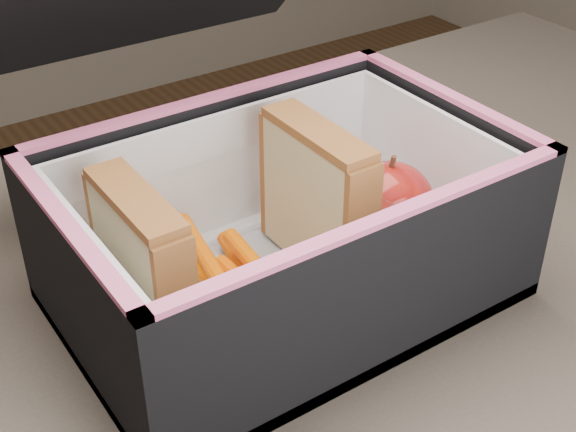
% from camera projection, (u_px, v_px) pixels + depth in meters
% --- Properties ---
extents(kitchen_table, '(1.20, 0.80, 0.75)m').
position_uv_depth(kitchen_table, '(374.00, 389.00, 0.67)').
color(kitchen_table, brown).
rests_on(kitchen_table, ground).
extents(lunch_bag, '(0.33, 0.37, 0.28)m').
position_uv_depth(lunch_bag, '(280.00, 215.00, 0.59)').
color(lunch_bag, black).
rests_on(lunch_bag, kitchen_table).
extents(plastic_tub, '(0.19, 0.14, 0.08)m').
position_uv_depth(plastic_tub, '(236.00, 252.00, 0.58)').
color(plastic_tub, white).
rests_on(plastic_tub, lunch_bag).
extents(sandwich_left, '(0.03, 0.10, 0.11)m').
position_uv_depth(sandwich_left, '(143.00, 265.00, 0.54)').
color(sandwich_left, '#D0C086').
rests_on(sandwich_left, plastic_tub).
extents(sandwich_right, '(0.03, 0.11, 0.12)m').
position_uv_depth(sandwich_right, '(317.00, 198.00, 0.60)').
color(sandwich_right, '#D0C086').
rests_on(sandwich_right, plastic_tub).
extents(carrot_sticks, '(0.06, 0.16, 0.03)m').
position_uv_depth(carrot_sticks, '(234.00, 275.00, 0.59)').
color(carrot_sticks, '#D95300').
rests_on(carrot_sticks, plastic_tub).
extents(paper_napkin, '(0.10, 0.10, 0.01)m').
position_uv_depth(paper_napkin, '(378.00, 237.00, 0.66)').
color(paper_napkin, white).
rests_on(paper_napkin, lunch_bag).
extents(red_apple, '(0.08, 0.08, 0.08)m').
position_uv_depth(red_apple, '(389.00, 203.00, 0.64)').
color(red_apple, maroon).
rests_on(red_apple, paper_napkin).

